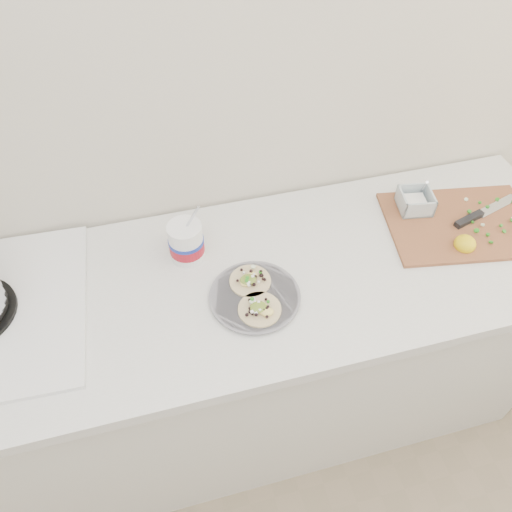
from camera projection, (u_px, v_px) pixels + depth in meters
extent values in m
cube|color=beige|center=(146.00, 106.00, 1.30)|extent=(3.50, 0.05, 2.60)
cube|color=silver|center=(197.00, 370.00, 1.76)|extent=(2.40, 0.62, 0.86)
cube|color=silver|center=(184.00, 297.00, 1.41)|extent=(2.44, 0.66, 0.04)
cylinder|color=slate|center=(255.00, 297.00, 1.37)|extent=(0.24, 0.24, 0.01)
cylinder|color=slate|center=(255.00, 296.00, 1.37)|extent=(0.25, 0.25, 0.00)
cylinder|color=white|center=(186.00, 242.00, 1.44)|extent=(0.10, 0.10, 0.12)
cylinder|color=maroon|center=(187.00, 245.00, 1.45)|extent=(0.10, 0.10, 0.04)
cylinder|color=#192D99|center=(186.00, 240.00, 1.44)|extent=(0.10, 0.10, 0.01)
cube|color=brown|center=(461.00, 224.00, 1.57)|extent=(0.51, 0.39, 0.01)
cube|color=white|center=(415.00, 203.00, 1.59)|extent=(0.06, 0.06, 0.03)
ellipsoid|color=yellow|center=(466.00, 242.00, 1.48)|extent=(0.06, 0.06, 0.05)
cube|color=silver|center=(497.00, 206.00, 1.61)|extent=(0.17, 0.08, 0.00)
cube|color=black|center=(469.00, 219.00, 1.56)|extent=(0.11, 0.05, 0.02)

